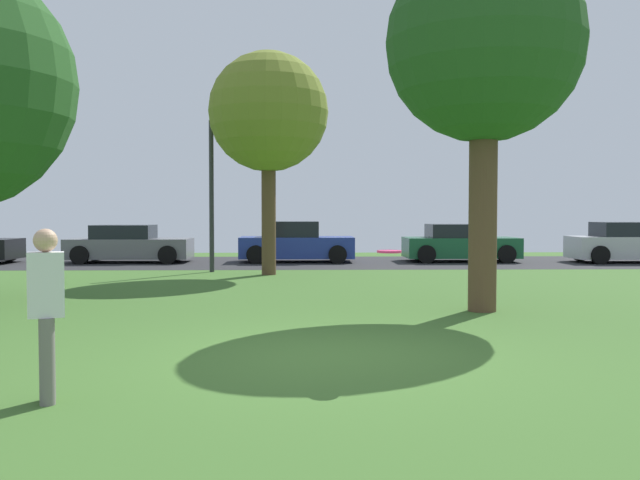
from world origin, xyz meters
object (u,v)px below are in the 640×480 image
at_px(person_thrower, 46,307).
at_px(parked_car_grey, 129,245).
at_px(frisbee_disc, 389,252).
at_px(parked_car_green, 459,244).
at_px(maple_tree_near, 268,113).
at_px(street_lamp_post, 212,196).
at_px(oak_tree_center, 484,46).
at_px(parked_car_silver, 629,244).
at_px(parked_car_blue, 296,243).

distance_m(person_thrower, parked_car_grey, 18.61).
relative_size(frisbee_disc, parked_car_green, 0.08).
bearing_deg(parked_car_grey, maple_tree_near, -43.67).
bearing_deg(maple_tree_near, street_lamp_post, 151.37).
bearing_deg(parked_car_green, street_lamp_post, -153.58).
xyz_separation_m(oak_tree_center, parked_car_silver, (8.37, 11.87, -4.06)).
relative_size(oak_tree_center, frisbee_disc, 19.44).
bearing_deg(oak_tree_center, parked_car_blue, 105.51).
xyz_separation_m(maple_tree_near, person_thrower, (-1.44, -13.27, -3.69)).
distance_m(maple_tree_near, parked_car_silver, 13.88).
distance_m(parked_car_green, parked_car_silver, 5.95).
height_order(maple_tree_near, parked_car_green, maple_tree_near).
bearing_deg(person_thrower, parked_car_green, 47.51).
bearing_deg(oak_tree_center, person_thrower, -133.84).
xyz_separation_m(oak_tree_center, street_lamp_post, (-5.92, 8.37, -2.47)).
bearing_deg(street_lamp_post, oak_tree_center, -54.74).
bearing_deg(parked_car_blue, parked_car_green, 0.73).
bearing_deg(maple_tree_near, parked_car_green, 37.61).
height_order(oak_tree_center, frisbee_disc, oak_tree_center).
bearing_deg(maple_tree_near, parked_car_grey, 136.33).
bearing_deg(street_lamp_post, parked_car_green, 26.42).
relative_size(person_thrower, parked_car_grey, 0.38).
bearing_deg(parked_car_blue, frisbee_disc, -86.08).
distance_m(person_thrower, parked_car_green, 20.07).
xyz_separation_m(frisbee_disc, parked_car_grey, (-7.09, 17.09, -0.73)).
distance_m(maple_tree_near, parked_car_grey, 8.20).
height_order(oak_tree_center, parked_car_green, oak_tree_center).
height_order(oak_tree_center, street_lamp_post, oak_tree_center).
bearing_deg(street_lamp_post, frisbee_disc, -74.46).
height_order(frisbee_disc, parked_car_blue, parked_car_blue).
height_order(maple_tree_near, parked_car_grey, maple_tree_near).
relative_size(maple_tree_near, frisbee_disc, 18.81).
bearing_deg(maple_tree_near, frisbee_disc, -81.11).
distance_m(person_thrower, frisbee_disc, 3.55).
height_order(maple_tree_near, parked_car_silver, maple_tree_near).
height_order(person_thrower, street_lamp_post, street_lamp_post).
relative_size(oak_tree_center, person_thrower, 4.02).
xyz_separation_m(oak_tree_center, parked_car_grey, (-9.37, 12.37, -4.10)).
bearing_deg(street_lamp_post, parked_car_blue, 58.94).
relative_size(oak_tree_center, street_lamp_post, 1.45).
xyz_separation_m(parked_car_blue, street_lamp_post, (-2.46, -4.09, 1.59)).
relative_size(parked_car_green, parked_car_silver, 0.96).
bearing_deg(frisbee_disc, oak_tree_center, 64.19).
xyz_separation_m(oak_tree_center, frisbee_disc, (-2.28, -4.71, -3.37)).
relative_size(maple_tree_near, parked_car_grey, 1.48).
bearing_deg(maple_tree_near, person_thrower, -96.18).
relative_size(person_thrower, parked_car_blue, 0.40).
relative_size(oak_tree_center, parked_car_green, 1.63).
height_order(maple_tree_near, parked_car_blue, maple_tree_near).
xyz_separation_m(parked_car_silver, street_lamp_post, (-14.29, -3.50, 1.59)).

